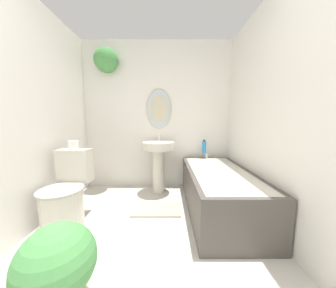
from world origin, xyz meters
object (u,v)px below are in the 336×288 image
object	(u,v)px
bathtub	(219,189)
shampoo_bottle	(205,147)
toilet	(67,196)
toilet_paper_roll	(74,145)
potted_plant	(59,266)
pedestal_sink	(159,157)

from	to	relation	value
bathtub	shampoo_bottle	bearing A→B (deg)	93.15
toilet	toilet_paper_roll	xyz separation A→B (m)	(-0.00, 0.21, 0.53)
shampoo_bottle	bathtub	bearing A→B (deg)	-86.85
toilet	bathtub	world-z (taller)	toilet
shampoo_bottle	toilet_paper_roll	world-z (taller)	toilet_paper_roll
toilet	toilet_paper_roll	bearing A→B (deg)	90.00
toilet	potted_plant	xyz separation A→B (m)	(0.48, -0.87, -0.02)
pedestal_sink	bathtub	world-z (taller)	pedestal_sink
bathtub	toilet_paper_roll	size ratio (longest dim) A/B	14.15
pedestal_sink	toilet_paper_roll	distance (m)	1.17
toilet	pedestal_sink	distance (m)	1.29
pedestal_sink	potted_plant	xyz separation A→B (m)	(-0.48, -1.71, -0.27)
pedestal_sink	bathtub	size ratio (longest dim) A/B	0.58
toilet	pedestal_sink	world-z (taller)	pedestal_sink
pedestal_sink	potted_plant	size ratio (longest dim) A/B	1.67
pedestal_sink	shampoo_bottle	world-z (taller)	pedestal_sink
pedestal_sink	toilet_paper_roll	xyz separation A→B (m)	(-0.95, -0.62, 0.28)
bathtub	pedestal_sink	bearing A→B (deg)	145.06
bathtub	toilet_paper_roll	distance (m)	1.82
potted_plant	pedestal_sink	bearing A→B (deg)	74.40
toilet	potted_plant	bearing A→B (deg)	-61.35
potted_plant	toilet_paper_roll	xyz separation A→B (m)	(-0.48, 1.09, 0.54)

